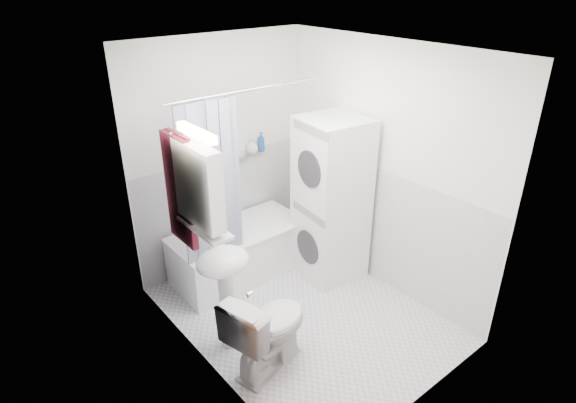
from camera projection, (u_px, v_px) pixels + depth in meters
floor at (302, 314)px, 4.52m from camera, size 2.60×2.60×0.00m
room_walls at (305, 167)px, 3.86m from camera, size 2.60×2.60×2.60m
wainscot at (283, 246)px, 4.46m from camera, size 1.98×2.58×2.58m
door at (250, 294)px, 3.16m from camera, size 0.05×2.00×2.00m
bathtub at (239, 250)px, 4.99m from camera, size 1.39×0.66×0.53m
tub_spout at (235, 186)px, 5.08m from camera, size 0.04×0.12×0.04m
curtain_rod at (248, 90)px, 4.05m from camera, size 1.57×0.02×0.02m
shower_curtain at (212, 184)px, 4.15m from camera, size 0.55×0.02×1.45m
sink at (224, 276)px, 3.85m from camera, size 0.44×0.37×1.04m
medicine_cabinet at (199, 183)px, 3.39m from camera, size 0.13×0.50×0.71m
shelf at (205, 227)px, 3.55m from camera, size 0.18×0.54×0.02m
shower_caddy at (238, 158)px, 4.97m from camera, size 0.22×0.06×0.02m
towel at (179, 188)px, 3.59m from camera, size 0.07×0.37×0.89m
washer_dryer at (331, 200)px, 4.79m from camera, size 0.67×0.66×1.68m
toilet at (268, 329)px, 3.79m from camera, size 0.83×0.59×0.73m
soap_pump at (217, 241)px, 3.87m from camera, size 0.08×0.17×0.08m
shelf_bottle at (215, 230)px, 3.43m from camera, size 0.07×0.18×0.07m
shelf_cup at (196, 214)px, 3.61m from camera, size 0.10×0.09×0.10m
shampoo_a at (252, 148)px, 5.04m from camera, size 0.13×0.17×0.13m
shampoo_b at (261, 148)px, 5.12m from camera, size 0.08×0.21×0.08m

